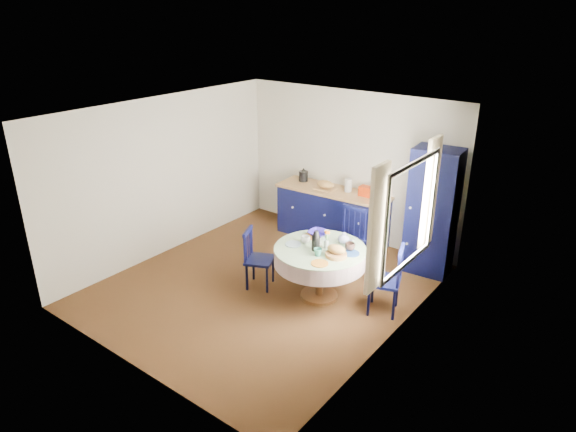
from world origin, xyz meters
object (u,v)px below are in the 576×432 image
(chair_left, at_px, (257,258))
(pantry_cabinet, at_px, (432,212))
(mug_b, at_px, (318,252))
(mug_d, at_px, (327,234))
(cobalt_bowl, at_px, (318,233))
(chair_right, at_px, (388,280))
(mug_c, at_px, (350,247))
(chair_far, at_px, (349,240))
(mug_a, at_px, (306,240))
(dining_table, at_px, (321,256))
(kitchen_counter, at_px, (333,213))

(chair_left, bearing_deg, pantry_cabinet, -66.04)
(pantry_cabinet, xyz_separation_m, mug_b, (-0.76, -1.83, -0.15))
(mug_d, distance_m, cobalt_bowl, 0.13)
(chair_left, height_order, mug_d, chair_left)
(pantry_cabinet, xyz_separation_m, chair_right, (0.03, -1.40, -0.48))
(chair_left, relative_size, mug_c, 6.47)
(chair_far, distance_m, mug_a, 0.96)
(dining_table, xyz_separation_m, chair_right, (0.89, 0.23, -0.15))
(dining_table, relative_size, mug_d, 13.37)
(kitchen_counter, distance_m, chair_far, 1.15)
(mug_a, xyz_separation_m, mug_d, (0.12, 0.35, -0.01))
(chair_right, bearing_deg, cobalt_bowl, -113.55)
(mug_b, bearing_deg, cobalt_bowl, 123.70)
(mug_c, bearing_deg, kitchen_counter, 128.67)
(mug_c, distance_m, mug_d, 0.51)
(chair_far, bearing_deg, dining_table, -84.09)
(pantry_cabinet, height_order, chair_right, pantry_cabinet)
(kitchen_counter, xyz_separation_m, mug_b, (1.00, -1.94, 0.34))
(chair_right, distance_m, mug_a, 1.21)
(mug_a, bearing_deg, kitchen_counter, 110.60)
(pantry_cabinet, xyz_separation_m, chair_far, (-0.96, -0.71, -0.46))
(dining_table, xyz_separation_m, mug_d, (-0.14, 0.37, 0.16))
(mug_a, distance_m, mug_b, 0.41)
(chair_far, distance_m, mug_d, 0.62)
(mug_a, bearing_deg, mug_b, -31.87)
(chair_left, relative_size, mug_b, 8.00)
(pantry_cabinet, height_order, mug_b, pantry_cabinet)
(mug_a, bearing_deg, chair_left, -155.16)
(chair_far, height_order, mug_d, chair_far)
(chair_far, bearing_deg, chair_left, -124.04)
(mug_b, height_order, mug_c, mug_c)
(chair_left, height_order, mug_a, chair_left)
(dining_table, distance_m, cobalt_bowl, 0.44)
(dining_table, height_order, mug_a, dining_table)
(mug_a, relative_size, mug_c, 0.95)
(mug_b, bearing_deg, kitchen_counter, 117.19)
(dining_table, bearing_deg, mug_c, 28.84)
(chair_far, relative_size, chair_right, 1.04)
(mug_a, distance_m, cobalt_bowl, 0.30)
(chair_left, relative_size, chair_far, 0.88)
(chair_left, bearing_deg, cobalt_bowl, -70.43)
(chair_left, relative_size, cobalt_bowl, 3.16)
(mug_a, relative_size, mug_b, 1.18)
(chair_right, xyz_separation_m, cobalt_bowl, (-1.14, 0.09, 0.31))
(kitchen_counter, bearing_deg, cobalt_bowl, -68.92)
(kitchen_counter, xyz_separation_m, cobalt_bowl, (0.65, -1.42, 0.33))
(mug_d, bearing_deg, kitchen_counter, 119.25)
(chair_left, xyz_separation_m, chair_far, (0.78, 1.19, 0.06))
(mug_b, bearing_deg, chair_right, 28.44)
(mug_b, relative_size, mug_c, 0.81)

